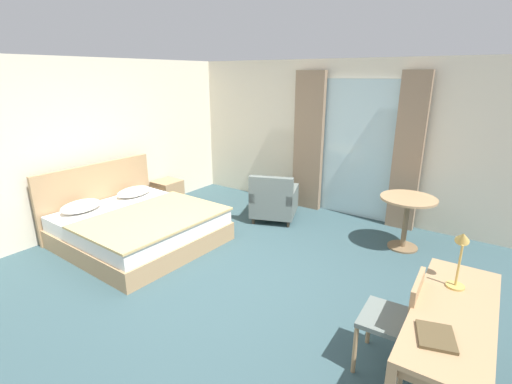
{
  "coord_description": "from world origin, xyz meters",
  "views": [
    {
      "loc": [
        2.53,
        -2.88,
        2.33
      ],
      "look_at": [
        0.13,
        0.54,
        0.99
      ],
      "focal_mm": 25.98,
      "sensor_mm": 36.0,
      "label": 1
    }
  ],
  "objects": [
    {
      "name": "ground",
      "position": [
        0.0,
        0.0,
        -0.05
      ],
      "size": [
        6.16,
        6.65,
        0.1
      ],
      "primitive_type": "cube",
      "color": "#334C51"
    },
    {
      "name": "wall_back",
      "position": [
        0.0,
        3.07,
        1.28
      ],
      "size": [
        5.76,
        0.12,
        2.56
      ],
      "primitive_type": "cube",
      "color": "beige",
      "rests_on": "ground"
    },
    {
      "name": "wall_left",
      "position": [
        -2.82,
        0.0,
        1.28
      ],
      "size": [
        0.12,
        6.25,
        2.56
      ],
      "primitive_type": "cube",
      "color": "beige",
      "rests_on": "ground"
    },
    {
      "name": "balcony_glass_door",
      "position": [
        0.44,
        2.99,
        1.13
      ],
      "size": [
        1.22,
        0.02,
        2.26
      ],
      "primitive_type": "cube",
      "color": "silver",
      "rests_on": "ground"
    },
    {
      "name": "curtain_panel_left",
      "position": [
        -0.39,
        2.89,
        1.19
      ],
      "size": [
        0.53,
        0.1,
        2.38
      ],
      "primitive_type": "cube",
      "color": "#897056",
      "rests_on": "ground"
    },
    {
      "name": "curtain_panel_right",
      "position": [
        1.27,
        2.89,
        1.19
      ],
      "size": [
        0.41,
        0.1,
        2.38
      ],
      "primitive_type": "cube",
      "color": "#897056",
      "rests_on": "ground"
    },
    {
      "name": "bed",
      "position": [
        -1.68,
        0.15,
        0.26
      ],
      "size": [
        2.07,
        1.92,
        1.03
      ],
      "color": "tan",
      "rests_on": "ground"
    },
    {
      "name": "nightstand",
      "position": [
        -2.51,
        1.49,
        0.23
      ],
      "size": [
        0.43,
        0.45,
        0.47
      ],
      "color": "tan",
      "rests_on": "ground"
    },
    {
      "name": "writing_desk",
      "position": [
        2.4,
        -0.27,
        0.66
      ],
      "size": [
        0.56,
        1.51,
        0.75
      ],
      "color": "tan",
      "rests_on": "ground"
    },
    {
      "name": "desk_chair",
      "position": [
        2.02,
        -0.2,
        0.51
      ],
      "size": [
        0.43,
        0.47,
        0.88
      ],
      "color": "slate",
      "rests_on": "ground"
    },
    {
      "name": "desk_lamp",
      "position": [
        2.35,
        0.14,
        1.04
      ],
      "size": [
        0.14,
        0.23,
        0.45
      ],
      "color": "tan",
      "rests_on": "writing_desk"
    },
    {
      "name": "closed_book",
      "position": [
        2.35,
        -0.65,
        0.76
      ],
      "size": [
        0.29,
        0.32,
        0.02
      ],
      "primitive_type": "cube",
      "rotation": [
        0.0,
        0.0,
        0.3
      ],
      "color": "brown",
      "rests_on": "writing_desk"
    },
    {
      "name": "armchair_by_window",
      "position": [
        -0.54,
        2.03,
        0.32
      ],
      "size": [
        0.93,
        0.98,
        0.8
      ],
      "color": "slate",
      "rests_on": "ground"
    },
    {
      "name": "round_cafe_table",
      "position": [
        1.51,
        2.16,
        0.55
      ],
      "size": [
        0.74,
        0.74,
        0.74
      ],
      "color": "tan",
      "rests_on": "ground"
    }
  ]
}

